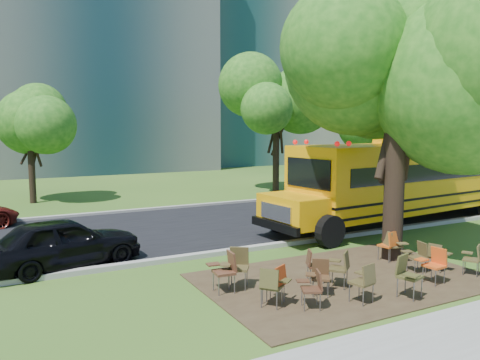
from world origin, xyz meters
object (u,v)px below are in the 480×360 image
school_bus (415,177)px  chair_7 (437,255)px  chair_14 (434,262)px  chair_0 (276,280)px  chair_10 (314,263)px  black_car (64,242)px  chair_11 (341,265)px  main_tree (399,69)px  chair_2 (313,285)px  chair_5 (407,272)px  chair_1 (272,283)px  chair_8 (226,267)px  chair_3 (319,274)px  chair_12 (392,243)px  chair_15 (474,257)px  chair_13 (390,243)px  chair_4 (364,279)px  chair_6 (418,254)px  chair_9 (237,263)px

school_bus → chair_7: school_bus is taller
chair_14 → chair_0: bearing=75.7°
chair_10 → black_car: (-5.19, 4.14, 0.19)m
chair_14 → chair_11: bearing=64.3°
main_tree → chair_2: size_ratio=10.86×
chair_5 → chair_11: bearing=-71.3°
chair_5 → chair_7: bearing=-172.3°
chair_0 → chair_1: bearing=-171.2°
chair_8 → chair_1: bearing=-156.0°
black_car → chair_1: bearing=-158.3°
chair_3 → chair_12: (3.44, 1.21, 0.03)m
chair_14 → chair_10: bearing=56.0°
chair_15 → chair_13: bearing=88.2°
chair_2 → chair_12: (4.04, 1.80, 0.03)m
main_tree → school_bus: (4.90, 3.68, -3.55)m
chair_4 → chair_12: 3.56m
chair_15 → black_car: black_car is taller
chair_6 → chair_10: (-2.86, 0.59, -0.00)m
chair_10 → chair_15: bearing=94.8°
chair_3 → black_car: bearing=-9.5°
chair_6 → chair_13: (0.11, 1.09, 0.04)m
chair_2 → chair_15: bearing=-65.6°
school_bus → chair_1: 11.23m
chair_6 → chair_13: 1.10m
chair_1 → chair_3: bearing=56.7°
chair_2 → chair_9: 2.04m
chair_3 → chair_10: bearing=-82.2°
chair_2 → chair_11: size_ratio=0.93×
chair_15 → chair_7: bearing=104.2°
chair_4 → chair_6: 2.90m
chair_3 → chair_14: (2.95, -0.63, 0.04)m
chair_7 → chair_13: (-0.38, 1.29, 0.07)m
chair_10 → chair_13: 3.02m
chair_5 → chair_13: size_ratio=1.09×
school_bus → main_tree: bearing=-148.4°
chair_12 → chair_6: bearing=9.9°
chair_0 → chair_10: size_ratio=1.07×
chair_8 → chair_14: size_ratio=1.08×
chair_0 → school_bus: bearing=-2.0°
chair_7 → chair_11: 3.01m
chair_12 → chair_14: (-0.50, -1.85, 0.01)m
chair_11 → chair_14: 2.34m
chair_3 → chair_14: chair_14 is taller
chair_1 → chair_14: size_ratio=0.99×
chair_11 → chair_14: size_ratio=1.01×
chair_0 → chair_10: bearing=-3.8°
chair_7 → chair_8: (-5.53, 1.19, 0.12)m
chair_4 → chair_14: bearing=-7.5°
chair_0 → black_car: bearing=97.1°
black_car → chair_13: bearing=-126.8°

